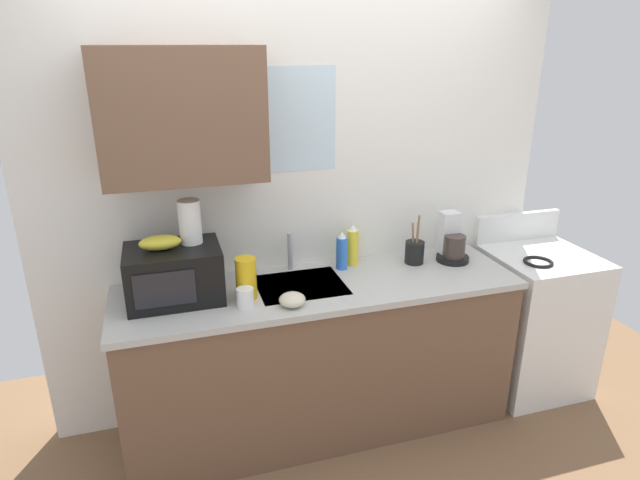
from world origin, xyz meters
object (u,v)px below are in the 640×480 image
banana_bunch (160,243)px  coffee_maker (451,243)px  dish_soap_bottle_yellow (353,246)px  mug_white (245,297)px  cereal_canister (246,278)px  paper_towel_roll (190,222)px  small_bowl (292,300)px  dish_soap_bottle_blue (342,252)px  microwave (174,274)px  stove_range (533,319)px  utensil_crock (415,251)px

banana_bunch → coffee_maker: banana_bunch is taller
dish_soap_bottle_yellow → coffee_maker: bearing=-9.7°
dish_soap_bottle_yellow → mug_white: bearing=-152.9°
coffee_maker → dish_soap_bottle_yellow: 0.59m
dish_soap_bottle_yellow → cereal_canister: bearing=-158.6°
cereal_canister → paper_towel_roll: bearing=148.0°
mug_white → small_bowl: size_ratio=0.73×
dish_soap_bottle_blue → dish_soap_bottle_yellow: size_ratio=0.92×
banana_bunch → dish_soap_bottle_yellow: size_ratio=0.83×
dish_soap_bottle_yellow → mug_white: 0.77m
microwave → dish_soap_bottle_yellow: (1.00, 0.16, -0.02)m
stove_range → cereal_canister: cereal_canister is taller
coffee_maker → utensil_crock: utensil_crock is taller
stove_range → microwave: bearing=178.8°
small_bowl → coffee_maker: bearing=16.5°
paper_towel_roll → utensil_crock: paper_towel_roll is taller
dish_soap_bottle_yellow → cereal_canister: 0.71m
microwave → coffee_maker: (1.58, 0.06, -0.03)m
dish_soap_bottle_blue → mug_white: size_ratio=2.33×
dish_soap_bottle_blue → mug_white: (-0.60, -0.30, -0.06)m
coffee_maker → cereal_canister: bearing=-172.7°
banana_bunch → paper_towel_roll: (0.15, 0.05, 0.08)m
stove_range → microwave: size_ratio=2.35×
dish_soap_bottle_blue → banana_bunch: bearing=-173.4°
paper_towel_roll → coffee_maker: 1.51m
cereal_canister → utensil_crock: utensil_crock is taller
utensil_crock → stove_range: bearing=-8.2°
dish_soap_bottle_blue → cereal_canister: dish_soap_bottle_blue is taller
coffee_maker → dish_soap_bottle_blue: bearing=175.4°
utensil_crock → small_bowl: size_ratio=2.21×
stove_range → utensil_crock: bearing=171.8°
banana_bunch → small_bowl: 0.69m
stove_range → dish_soap_bottle_yellow: bearing=170.0°
microwave → mug_white: microwave is taller
dish_soap_bottle_blue → stove_range: bearing=-7.3°
banana_bunch → cereal_canister: (0.39, -0.10, -0.20)m
stove_range → banana_bunch: 2.33m
utensil_crock → coffee_maker: bearing=-2.9°
banana_bunch → paper_towel_roll: 0.18m
utensil_crock → mug_white: bearing=-165.9°
stove_range → mug_white: bearing=-175.5°
cereal_canister → utensil_crock: bearing=9.5°
paper_towel_roll → small_bowl: (0.44, -0.30, -0.35)m
paper_towel_roll → cereal_canister: paper_towel_roll is taller
coffee_maker → small_bowl: coffee_maker is taller
cereal_canister → mug_white: 0.11m
banana_bunch → small_bowl: banana_bunch is taller
cereal_canister → small_bowl: cereal_canister is taller
dish_soap_bottle_blue → mug_white: bearing=-153.3°
microwave → utensil_crock: 1.36m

